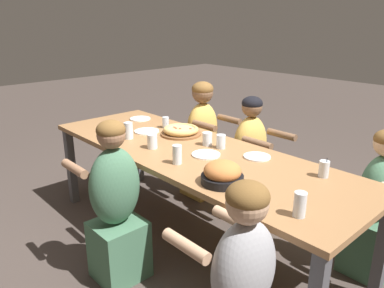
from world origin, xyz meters
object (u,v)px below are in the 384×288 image
drinking_glass_e (152,142)px  pizza_board_main (181,131)px  drinking_glass_d (166,123)px  skillet_bowl (222,174)px  diner_near_center (116,210)px  drinking_glass_a (177,156)px  empty_plate_b (257,157)px  cocktail_glass_blue (324,170)px  drinking_glass_b (300,205)px  drinking_glass_c (207,140)px  empty_plate_a (147,131)px  drinking_glass_g (129,132)px  diner_far_right (376,211)px  drinking_glass_f (221,142)px  empty_plate_d (206,154)px  diner_far_center (249,164)px  diner_far_midleft (202,144)px  empty_plate_c (140,119)px

drinking_glass_e → pizza_board_main: bearing=106.6°
drinking_glass_d → drinking_glass_e: 0.58m
skillet_bowl → diner_near_center: size_ratio=0.33×
drinking_glass_a → drinking_glass_e: size_ratio=1.20×
empty_plate_b → cocktail_glass_blue: cocktail_glass_blue is taller
drinking_glass_b → drinking_glass_c: drinking_glass_b is taller
empty_plate_a → drinking_glass_g: drinking_glass_g is taller
drinking_glass_a → drinking_glass_c: 0.46m
drinking_glass_c → diner_near_center: size_ratio=0.09×
diner_far_right → drinking_glass_f: bearing=-65.1°
cocktail_glass_blue → empty_plate_d: bearing=-161.1°
diner_near_center → diner_far_center: size_ratio=1.02×
drinking_glass_a → diner_far_midleft: (-0.72, 0.94, -0.30)m
cocktail_glass_blue → drinking_glass_b: 0.58m
diner_far_midleft → diner_far_right: (1.74, 0.00, -0.07)m
empty_plate_a → drinking_glass_b: drinking_glass_b is taller
drinking_glass_e → diner_far_center: (0.27, 0.87, -0.34)m
empty_plate_d → drinking_glass_b: bearing=-16.4°
empty_plate_c → empty_plate_d: same height
empty_plate_c → drinking_glass_g: (0.45, -0.43, 0.05)m
empty_plate_b → cocktail_glass_blue: size_ratio=1.46×
empty_plate_b → drinking_glass_f: 0.33m
drinking_glass_b → skillet_bowl: bearing=179.1°
skillet_bowl → empty_plate_d: size_ratio=1.80×
skillet_bowl → empty_plate_a: bearing=165.9°
cocktail_glass_blue → drinking_glass_g: (-1.52, -0.47, 0.01)m
empty_plate_c → cocktail_glass_blue: 1.97m
drinking_glass_g → skillet_bowl: bearing=-3.9°
pizza_board_main → skillet_bowl: skillet_bowl is taller
diner_near_center → diner_far_center: diner_near_center is taller
drinking_glass_a → drinking_glass_c: bearing=108.1°
pizza_board_main → diner_far_midleft: size_ratio=0.30×
drinking_glass_d → drinking_glass_f: (0.74, -0.04, 0.01)m
drinking_glass_c → diner_far_midleft: size_ratio=0.09×
cocktail_glass_blue → diner_near_center: bearing=-135.1°
drinking_glass_a → drinking_glass_b: 0.98m
drinking_glass_b → drinking_glass_e: size_ratio=1.19×
empty_plate_d → empty_plate_b: bearing=40.1°
drinking_glass_f → diner_far_center: 0.60m
empty_plate_c → diner_far_center: 1.18m
empty_plate_c → diner_far_midleft: 0.67m
skillet_bowl → empty_plate_d: (-0.42, 0.27, -0.06)m
drinking_glass_a → diner_far_right: bearing=42.8°
drinking_glass_e → diner_far_midleft: diner_far_midleft is taller
skillet_bowl → diner_far_midleft: 1.53m
drinking_glass_a → drinking_glass_b: drinking_glass_a is taller
drinking_glass_f → skillet_bowl: bearing=-45.9°
diner_far_midleft → diner_near_center: 1.47m
drinking_glass_d → drinking_glass_e: drinking_glass_e is taller
pizza_board_main → empty_plate_a: 0.32m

